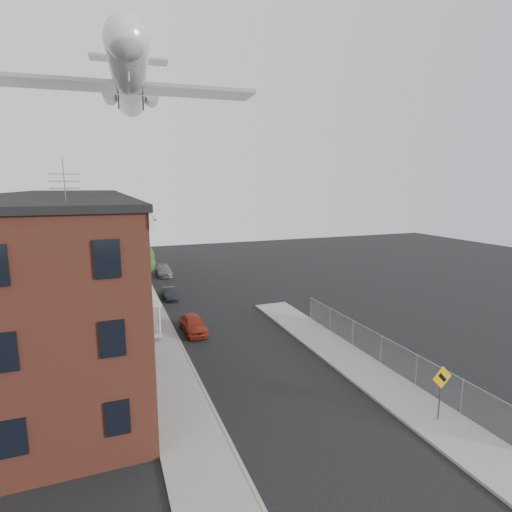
# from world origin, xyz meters

# --- Properties ---
(ground) EXTENTS (120.00, 120.00, 0.00)m
(ground) POSITION_xyz_m (0.00, 0.00, 0.00)
(ground) COLOR black
(ground) RESTS_ON ground
(sidewalk_left) EXTENTS (3.00, 62.00, 0.12)m
(sidewalk_left) POSITION_xyz_m (-5.50, 24.00, 0.06)
(sidewalk_left) COLOR gray
(sidewalk_left) RESTS_ON ground
(sidewalk_right) EXTENTS (3.00, 26.00, 0.12)m
(sidewalk_right) POSITION_xyz_m (5.50, 6.00, 0.06)
(sidewalk_right) COLOR gray
(sidewalk_right) RESTS_ON ground
(curb_left) EXTENTS (0.15, 62.00, 0.14)m
(curb_left) POSITION_xyz_m (-4.05, 24.00, 0.07)
(curb_left) COLOR gray
(curb_left) RESTS_ON ground
(curb_right) EXTENTS (0.15, 26.00, 0.14)m
(curb_right) POSITION_xyz_m (4.05, 6.00, 0.07)
(curb_right) COLOR gray
(curb_right) RESTS_ON ground
(corner_building) EXTENTS (10.31, 12.30, 12.15)m
(corner_building) POSITION_xyz_m (-12.00, 7.00, 5.16)
(corner_building) COLOR #381511
(corner_building) RESTS_ON ground
(row_house_a) EXTENTS (11.98, 7.00, 10.30)m
(row_house_a) POSITION_xyz_m (-11.96, 16.50, 5.13)
(row_house_a) COLOR slate
(row_house_a) RESTS_ON ground
(row_house_b) EXTENTS (11.98, 7.00, 10.30)m
(row_house_b) POSITION_xyz_m (-11.96, 23.50, 5.13)
(row_house_b) COLOR #74695C
(row_house_b) RESTS_ON ground
(row_house_c) EXTENTS (11.98, 7.00, 10.30)m
(row_house_c) POSITION_xyz_m (-11.96, 30.50, 5.13)
(row_house_c) COLOR slate
(row_house_c) RESTS_ON ground
(row_house_d) EXTENTS (11.98, 7.00, 10.30)m
(row_house_d) POSITION_xyz_m (-11.96, 37.50, 5.13)
(row_house_d) COLOR #74695C
(row_house_d) RESTS_ON ground
(row_house_e) EXTENTS (11.98, 7.00, 10.30)m
(row_house_e) POSITION_xyz_m (-11.96, 44.50, 5.13)
(row_house_e) COLOR slate
(row_house_e) RESTS_ON ground
(chainlink_fence) EXTENTS (0.06, 18.06, 1.90)m
(chainlink_fence) POSITION_xyz_m (7.00, 5.00, 1.00)
(chainlink_fence) COLOR gray
(chainlink_fence) RESTS_ON ground
(warning_sign) EXTENTS (1.10, 0.11, 2.80)m
(warning_sign) POSITION_xyz_m (5.60, -1.03, 1.88)
(warning_sign) COLOR #515156
(warning_sign) RESTS_ON ground
(utility_pole) EXTENTS (1.80, 0.26, 9.00)m
(utility_pole) POSITION_xyz_m (-5.60, 18.00, 4.67)
(utility_pole) COLOR black
(utility_pole) RESTS_ON ground
(street_tree) EXTENTS (3.22, 3.20, 5.20)m
(street_tree) POSITION_xyz_m (-5.27, 27.92, 3.45)
(street_tree) COLOR black
(street_tree) RESTS_ON ground
(car_near) EXTENTS (1.65, 4.02, 1.36)m
(car_near) POSITION_xyz_m (-2.72, 14.51, 0.68)
(car_near) COLOR maroon
(car_near) RESTS_ON ground
(car_mid) EXTENTS (1.16, 3.33, 1.10)m
(car_mid) POSITION_xyz_m (-2.97, 24.42, 0.55)
(car_mid) COLOR black
(car_mid) RESTS_ON ground
(car_far) EXTENTS (1.86, 4.39, 1.27)m
(car_far) POSITION_xyz_m (-2.01, 34.92, 0.63)
(car_far) COLOR slate
(car_far) RESTS_ON ground
(airplane) EXTENTS (22.27, 25.43, 7.34)m
(airplane) POSITION_xyz_m (-5.51, 26.52, 20.38)
(airplane) COLOR silver
(airplane) RESTS_ON ground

